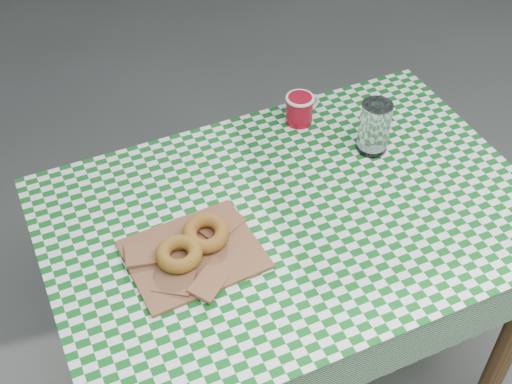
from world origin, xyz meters
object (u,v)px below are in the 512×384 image
at_px(table, 288,309).
at_px(coffee_mug, 299,109).
at_px(drinking_glass, 374,127).
at_px(paper_bag, 194,254).

bearing_deg(table, coffee_mug, 61.01).
bearing_deg(coffee_mug, drinking_glass, -71.66).
bearing_deg(coffee_mug, paper_bag, -157.76).
height_order(paper_bag, coffee_mug, coffee_mug).
relative_size(coffee_mug, drinking_glass, 1.02).
distance_m(coffee_mug, drinking_glass, 0.22).
height_order(table, drinking_glass, drinking_glass).
xyz_separation_m(paper_bag, drinking_glass, (0.53, 0.22, 0.06)).
relative_size(table, paper_bag, 3.98).
bearing_deg(drinking_glass, paper_bag, -157.61).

